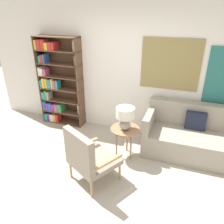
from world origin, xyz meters
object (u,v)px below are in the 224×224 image
object	(u,v)px
armchair	(87,156)
table_lamp	(125,116)
couch	(193,137)
side_table	(125,132)
bookshelf	(56,83)

from	to	relation	value
armchair	table_lamp	xyz separation A→B (m)	(0.33, 0.83, 0.32)
couch	table_lamp	size ratio (longest dim) A/B	4.24
armchair	couch	world-z (taller)	armchair
side_table	bookshelf	bearing A→B (deg)	157.18
couch	table_lamp	xyz separation A→B (m)	(-1.15, -0.54, 0.49)
table_lamp	bookshelf	bearing A→B (deg)	156.53
bookshelf	table_lamp	bearing A→B (deg)	-23.47
bookshelf	side_table	distance (m)	2.06
side_table	table_lamp	distance (m)	0.32
side_table	table_lamp	xyz separation A→B (m)	(0.00, -0.02, 0.32)
bookshelf	side_table	size ratio (longest dim) A/B	3.45
armchair	table_lamp	size ratio (longest dim) A/B	2.28
couch	armchair	bearing A→B (deg)	-137.39
bookshelf	side_table	xyz separation A→B (m)	(1.85, -0.78, -0.45)
armchair	couch	size ratio (longest dim) A/B	0.54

